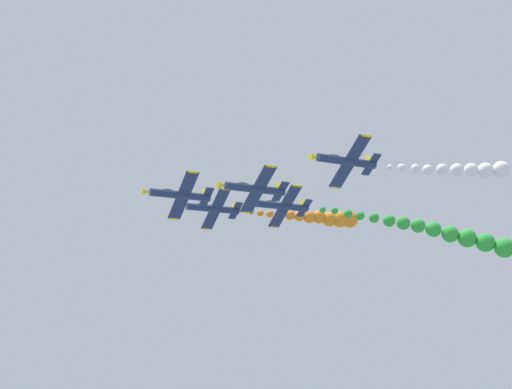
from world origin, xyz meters
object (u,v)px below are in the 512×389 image
airplane_lead (179,195)px  airplane_right_outer (346,161)px  airplane_right_inner (212,208)px  airplane_left_outer (281,206)px  airplane_left_inner (254,189)px

airplane_lead → airplane_right_outer: bearing=-134.4°
airplane_lead → airplane_right_inner: airplane_right_inner is taller
airplane_right_inner → airplane_lead: bearing=136.0°
airplane_left_outer → airplane_right_outer: 18.06m
airplane_lead → airplane_right_inner: 13.00m
airplane_left_inner → airplane_left_outer: 12.25m
airplane_left_outer → airplane_right_outer: size_ratio=1.00×
airplane_left_outer → airplane_lead: bearing=93.3°
airplane_right_inner → airplane_left_outer: 11.66m
airplane_left_inner → airplane_right_outer: airplane_right_outer is taller
airplane_right_inner → airplane_right_outer: size_ratio=1.00×
airplane_right_inner → airplane_left_outer: (-8.35, -8.13, -0.32)m
airplane_right_inner → airplane_left_outer: size_ratio=1.00×
airplane_lead → airplane_right_outer: 24.24m
airplane_lead → airplane_left_outer: (1.00, -17.17, 0.11)m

